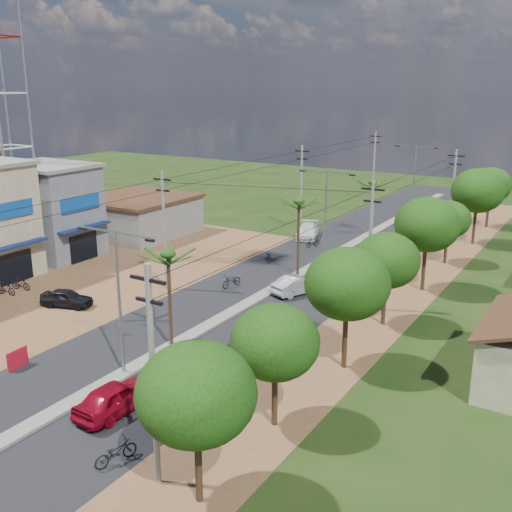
% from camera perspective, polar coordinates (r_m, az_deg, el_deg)
% --- Properties ---
extents(ground, '(160.00, 160.00, 0.00)m').
position_cam_1_polar(ground, '(33.55, -12.42, -11.00)').
color(ground, black).
rests_on(ground, ground).
extents(road, '(12.00, 110.00, 0.04)m').
position_cam_1_polar(road, '(44.54, 0.97, -3.64)').
color(road, black).
rests_on(road, ground).
extents(median, '(1.00, 90.00, 0.18)m').
position_cam_1_polar(median, '(46.98, 2.84, -2.50)').
color(median, '#605E56').
rests_on(median, ground).
extents(dirt_lot_west, '(18.00, 46.00, 0.04)m').
position_cam_1_polar(dirt_lot_west, '(48.89, -18.74, -2.70)').
color(dirt_lot_west, brown).
rests_on(dirt_lot_west, ground).
extents(dirt_shoulder_east, '(5.00, 90.00, 0.03)m').
position_cam_1_polar(dirt_shoulder_east, '(41.17, 11.26, -5.67)').
color(dirt_shoulder_east, brown).
rests_on(dirt_shoulder_east, ground).
extents(shophouse_grey, '(9.00, 6.40, 8.30)m').
position_cam_1_polar(shophouse_grey, '(56.77, -19.08, 4.15)').
color(shophouse_grey, '#505258').
rests_on(shophouse_grey, ground).
extents(low_shed, '(10.40, 10.40, 3.95)m').
position_cam_1_polar(low_shed, '(63.20, -11.38, 3.84)').
color(low_shed, '#605E56').
rests_on(low_shed, ground).
extents(tree_east_a, '(4.40, 4.40, 6.37)m').
position_cam_1_polar(tree_east_a, '(21.89, -5.71, -12.91)').
color(tree_east_a, black).
rests_on(tree_east_a, ground).
extents(tree_east_b, '(4.00, 4.00, 5.83)m').
position_cam_1_polar(tree_east_b, '(26.64, 1.83, -8.21)').
color(tree_east_b, black).
rests_on(tree_east_b, ground).
extents(tree_east_c, '(4.60, 4.60, 6.83)m').
position_cam_1_polar(tree_east_c, '(32.08, 8.69, -2.64)').
color(tree_east_c, black).
rests_on(tree_east_c, ground).
extents(tree_east_d, '(4.20, 4.20, 6.13)m').
position_cam_1_polar(tree_east_d, '(38.60, 12.34, -0.42)').
color(tree_east_d, black).
rests_on(tree_east_d, ground).
extents(tree_east_e, '(4.80, 4.80, 7.14)m').
position_cam_1_polar(tree_east_e, '(45.77, 16.00, 2.89)').
color(tree_east_e, black).
rests_on(tree_east_e, ground).
extents(tree_east_f, '(3.80, 3.80, 5.52)m').
position_cam_1_polar(tree_east_f, '(53.71, 17.86, 3.32)').
color(tree_east_f, black).
rests_on(tree_east_f, ground).
extents(tree_east_g, '(5.00, 5.00, 7.38)m').
position_cam_1_polar(tree_east_g, '(61.02, 20.37, 5.85)').
color(tree_east_g, black).
rests_on(tree_east_g, ground).
extents(tree_east_h, '(4.40, 4.40, 6.52)m').
position_cam_1_polar(tree_east_h, '(68.94, 21.45, 6.31)').
color(tree_east_h, black).
rests_on(tree_east_h, ground).
extents(palm_median_near, '(2.00, 2.00, 6.15)m').
position_cam_1_polar(palm_median_near, '(34.27, -8.38, -0.23)').
color(palm_median_near, black).
rests_on(palm_median_near, ground).
extents(palm_median_mid, '(2.00, 2.00, 6.55)m').
position_cam_1_polar(palm_median_mid, '(47.19, 4.11, 4.87)').
color(palm_median_mid, black).
rests_on(palm_median_mid, ground).
extents(palm_median_far, '(2.00, 2.00, 5.85)m').
position_cam_1_polar(palm_median_far, '(61.74, 11.03, 6.69)').
color(palm_median_far, black).
rests_on(palm_median_far, ground).
extents(streetlight_near, '(5.10, 0.18, 8.00)m').
position_cam_1_polar(streetlight_near, '(31.69, -12.94, -3.27)').
color(streetlight_near, gray).
rests_on(streetlight_near, ground).
extents(streetlight_mid, '(5.10, 0.18, 8.00)m').
position_cam_1_polar(streetlight_mid, '(51.82, 6.65, 4.56)').
color(streetlight_mid, gray).
rests_on(streetlight_mid, ground).
extents(streetlight_far, '(5.10, 0.18, 8.00)m').
position_cam_1_polar(streetlight_far, '(74.94, 14.86, 7.71)').
color(streetlight_far, gray).
rests_on(streetlight_far, ground).
extents(utility_pole_w_b, '(1.60, 0.24, 9.00)m').
position_cam_1_polar(utility_pole_w_b, '(44.75, -8.72, 2.60)').
color(utility_pole_w_b, '#605E56').
rests_on(utility_pole_w_b, ground).
extents(utility_pole_w_c, '(1.60, 0.24, 9.00)m').
position_cam_1_polar(utility_pole_w_c, '(62.80, 4.34, 6.63)').
color(utility_pole_w_c, '#605E56').
rests_on(utility_pole_w_c, ground).
extents(utility_pole_w_d, '(1.60, 0.24, 9.00)m').
position_cam_1_polar(utility_pole_w_d, '(81.85, 11.18, 8.59)').
color(utility_pole_w_d, '#605E56').
rests_on(utility_pole_w_d, ground).
extents(utility_pole_e_a, '(1.60, 0.24, 9.00)m').
position_cam_1_polar(utility_pole_e_a, '(22.91, -9.80, -10.93)').
color(utility_pole_e_a, '#605E56').
rests_on(utility_pole_e_a, ground).
extents(utility_pole_e_b, '(1.60, 0.24, 9.00)m').
position_cam_1_polar(utility_pole_e_b, '(40.92, 10.81, 1.22)').
color(utility_pole_e_b, '#605E56').
rests_on(utility_pole_e_b, ground).
extents(utility_pole_e_c, '(1.60, 0.24, 9.00)m').
position_cam_1_polar(utility_pole_e_c, '(61.57, 18.23, 5.67)').
color(utility_pole_e_c, '#605E56').
rests_on(utility_pole_e_c, ground).
extents(car_red_near, '(1.94, 4.53, 1.53)m').
position_cam_1_polar(car_red_near, '(29.88, -13.12, -12.97)').
color(car_red_near, maroon).
rests_on(car_red_near, ground).
extents(car_silver_mid, '(2.95, 4.44, 1.38)m').
position_cam_1_polar(car_silver_mid, '(44.49, 4.01, -2.78)').
color(car_silver_mid, '#93949A').
rests_on(car_silver_mid, ground).
extents(car_white_far, '(3.45, 5.13, 1.38)m').
position_cam_1_polar(car_white_far, '(60.69, 4.92, 2.36)').
color(car_white_far, silver).
rests_on(car_white_far, ground).
extents(car_parked_dark, '(3.94, 2.55, 1.25)m').
position_cam_1_polar(car_parked_dark, '(43.93, -17.59, -3.87)').
color(car_parked_dark, black).
rests_on(car_parked_dark, ground).
extents(moto_rider_east, '(1.19, 2.03, 1.01)m').
position_cam_1_polar(moto_rider_east, '(26.47, -13.22, -17.78)').
color(moto_rider_east, black).
rests_on(moto_rider_east, ground).
extents(moto_rider_west_a, '(1.01, 2.01, 1.01)m').
position_cam_1_polar(moto_rider_west_a, '(45.88, -2.34, -2.41)').
color(moto_rider_west_a, black).
rests_on(moto_rider_west_a, ground).
extents(moto_rider_west_b, '(1.00, 1.69, 0.98)m').
position_cam_1_polar(moto_rider_west_b, '(57.25, 5.43, 1.30)').
color(moto_rider_west_b, black).
rests_on(moto_rider_west_b, ground).
extents(roadside_sign, '(0.17, 1.36, 1.13)m').
position_cam_1_polar(roadside_sign, '(35.70, -21.76, -9.11)').
color(roadside_sign, maroon).
rests_on(roadside_sign, ground).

